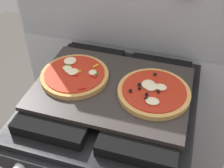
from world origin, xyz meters
name	(u,v)px	position (x,y,z in m)	size (l,w,h in m)	color
kitchen_backsplash	(133,63)	(0.00, 0.33, 0.79)	(1.10, 0.09, 1.55)	silver
stove	(112,163)	(0.00, 0.00, 0.45)	(0.60, 0.64, 0.90)	black
baking_tray	(112,88)	(0.00, 0.00, 0.91)	(0.54, 0.38, 0.02)	#2D2826
pizza_left	(75,75)	(-0.14, 0.01, 0.93)	(0.25, 0.25, 0.03)	#C18947
pizza_right	(154,92)	(0.15, 0.00, 0.93)	(0.25, 0.25, 0.03)	tan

